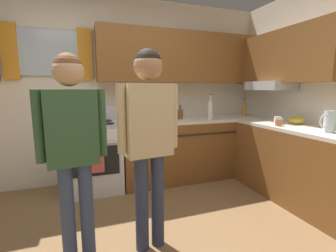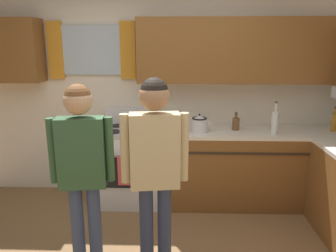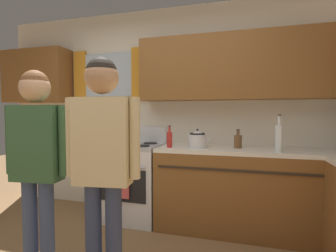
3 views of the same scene
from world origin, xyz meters
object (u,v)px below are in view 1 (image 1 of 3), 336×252
object	(u,v)px
cup_terracotta	(278,123)
mixing_bowl	(296,120)
bottle_tall_clear	(210,110)
mug_ceramic_white	(278,120)
stovetop_kettle	(154,114)
adult_left	(72,136)
adult_in_plaid	(149,128)
bottle_oil_amber	(244,109)
bottle_sauce_red	(133,116)
stove_oven	(94,155)
bottle_squat_brown	(180,114)
water_pitcher	(329,122)

from	to	relation	value
cup_terracotta	mixing_bowl	distance (m)	0.34
bottle_tall_clear	mug_ceramic_white	world-z (taller)	bottle_tall_clear
stovetop_kettle	mixing_bowl	size ratio (longest dim) A/B	1.44
stovetop_kettle	adult_left	size ratio (longest dim) A/B	0.17
mixing_bowl	adult_left	size ratio (longest dim) A/B	0.12
adult_in_plaid	cup_terracotta	bearing A→B (deg)	13.09
bottle_oil_amber	bottle_tall_clear	xyz separation A→B (m)	(-0.72, -0.17, 0.03)
bottle_tall_clear	mug_ceramic_white	distance (m)	0.90
bottle_oil_amber	adult_left	xyz separation A→B (m)	(-2.51, -1.32, -0.01)
bottle_sauce_red	adult_in_plaid	distance (m)	1.23
bottle_tall_clear	stove_oven	bearing A→B (deg)	173.17
bottle_squat_brown	mug_ceramic_white	distance (m)	1.30
mixing_bowl	adult_in_plaid	xyz separation A→B (m)	(-2.04, -0.44, 0.09)
stovetop_kettle	water_pitcher	distance (m)	2.01
cup_terracotta	adult_left	distance (m)	2.30
stove_oven	adult_in_plaid	world-z (taller)	adult_in_plaid
bottle_oil_amber	bottle_sauce_red	size ratio (longest dim) A/B	1.16
cup_terracotta	adult_in_plaid	xyz separation A→B (m)	(-1.70, -0.40, 0.10)
water_pitcher	adult_in_plaid	size ratio (longest dim) A/B	0.13
adult_in_plaid	stove_oven	bearing A→B (deg)	105.62
bottle_oil_amber	adult_in_plaid	xyz separation A→B (m)	(-1.94, -1.36, 0.03)
cup_terracotta	adult_in_plaid	distance (m)	1.75
bottle_tall_clear	mixing_bowl	bearing A→B (deg)	-42.48
bottle_sauce_red	stovetop_kettle	xyz separation A→B (m)	(0.30, 0.07, 0.00)
stove_oven	mixing_bowl	world-z (taller)	stove_oven
adult_in_plaid	stovetop_kettle	bearing A→B (deg)	72.24
bottle_oil_amber	mixing_bowl	xyz separation A→B (m)	(0.10, -0.91, -0.06)
bottle_oil_amber	cup_terracotta	world-z (taller)	bottle_oil_amber
bottle_tall_clear	adult_in_plaid	xyz separation A→B (m)	(-1.22, -1.19, -0.01)
stove_oven	mug_ceramic_white	size ratio (longest dim) A/B	8.76
bottle_sauce_red	adult_left	bearing A→B (deg)	-120.00
bottle_sauce_red	water_pitcher	world-z (taller)	bottle_sauce_red
stove_oven	mug_ceramic_white	xyz separation A→B (m)	(2.18, -0.88, 0.48)
water_pitcher	bottle_oil_amber	bearing A→B (deg)	87.06
cup_terracotta	water_pitcher	xyz separation A→B (m)	(0.16, -0.49, 0.07)
bottle_tall_clear	cup_terracotta	xyz separation A→B (m)	(0.48, -0.79, -0.10)
cup_terracotta	mixing_bowl	xyz separation A→B (m)	(0.34, 0.05, 0.01)
stovetop_kettle	adult_left	world-z (taller)	adult_left
cup_terracotta	bottle_tall_clear	bearing A→B (deg)	121.02
stove_oven	bottle_oil_amber	size ratio (longest dim) A/B	3.85
adult_left	bottle_oil_amber	bearing A→B (deg)	27.71
adult_left	stovetop_kettle	bearing A→B (deg)	51.84
stove_oven	bottle_oil_amber	distance (m)	2.39
bottle_tall_clear	bottle_squat_brown	bearing A→B (deg)	153.55
bottle_oil_amber	bottle_squat_brown	xyz separation A→B (m)	(-1.10, 0.02, -0.03)
adult_left	cup_terracotta	bearing A→B (deg)	8.89
cup_terracotta	mug_ceramic_white	size ratio (longest dim) A/B	0.87
bottle_tall_clear	water_pitcher	size ratio (longest dim) A/B	1.67
bottle_squat_brown	mug_ceramic_white	xyz separation A→B (m)	(0.95, -0.88, -0.03)
stovetop_kettle	mixing_bowl	bearing A→B (deg)	-27.48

